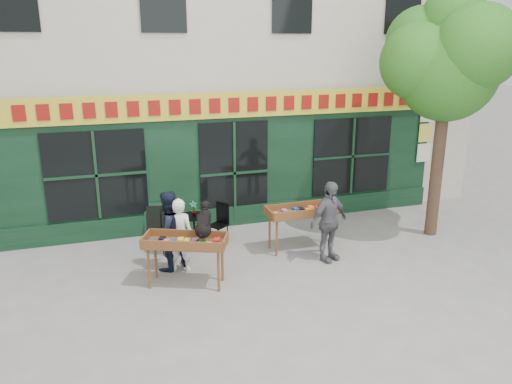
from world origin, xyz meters
TOP-DOWN VIEW (x-y plane):
  - ground at (0.00, 0.00)m, footprint 80.00×80.00m
  - building at (0.00, 5.97)m, footprint 14.00×7.26m
  - street_tree at (4.34, 0.36)m, footprint 3.05×2.90m
  - book_cart_center at (-1.73, -0.50)m, footprint 1.62×1.16m
  - dog at (-1.38, -0.55)m, footprint 0.55×0.69m
  - woman at (-1.73, 0.15)m, footprint 0.65×0.55m
  - book_cart_right at (0.99, 0.44)m, footprint 1.51×0.64m
  - man_right at (1.29, -0.31)m, footprint 1.08×0.75m
  - bistro_table at (-1.24, 1.19)m, footprint 0.60×0.60m
  - bistro_chair_left at (-1.88, 1.10)m, footprint 0.42×0.41m
  - bistro_chair_right at (-0.62, 1.29)m, footprint 0.51×0.51m
  - potted_plant at (-1.24, 1.19)m, footprint 0.18×0.13m
  - man_left at (-1.94, 0.29)m, footprint 0.98×0.90m
  - chalkboard at (-1.95, 2.19)m, footprint 0.59×0.32m

SIDE VIEW (x-z plane):
  - ground at x=0.00m, z-range 0.00..0.00m
  - chalkboard at x=-1.95m, z-range 0.01..0.79m
  - bistro_table at x=-1.24m, z-range 0.16..0.92m
  - bistro_chair_left at x=-1.88m, z-range 0.08..1.03m
  - bistro_chair_right at x=-0.62m, z-range 0.08..1.03m
  - woman at x=-1.73m, z-range 0.00..1.51m
  - man_left at x=-1.94m, z-range 0.00..1.63m
  - book_cart_center at x=-1.73m, z-range 0.33..1.32m
  - book_cart_right at x=0.99m, z-range 0.33..1.32m
  - man_right at x=1.29m, z-range 0.00..1.71m
  - potted_plant at x=-1.24m, z-range 0.77..1.09m
  - dog at x=-1.38m, z-range 0.99..1.59m
  - street_tree at x=4.34m, z-range 1.31..6.91m
  - building at x=0.00m, z-range -0.03..9.97m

